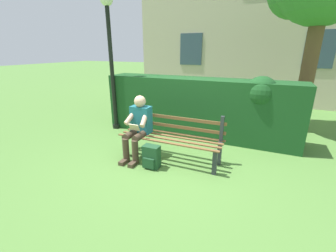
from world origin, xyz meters
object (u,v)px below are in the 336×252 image
backpack (151,157)px  lamp_post (110,45)px  person_seated (138,126)px  park_bench (172,137)px

backpack → lamp_post: (1.87, -1.51, 1.90)m
backpack → person_seated: bearing=-34.9°
park_bench → backpack: size_ratio=4.70×
person_seated → backpack: size_ratio=2.88×
lamp_post → park_bench: bearing=153.3°
backpack → lamp_post: bearing=-38.9°
park_bench → person_seated: bearing=15.6°
person_seated → lamp_post: lamp_post is taller
park_bench → lamp_post: bearing=-26.7°
person_seated → backpack: (-0.43, 0.30, -0.43)m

